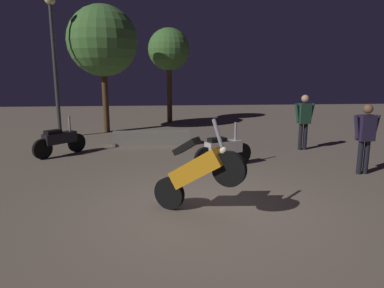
{
  "coord_description": "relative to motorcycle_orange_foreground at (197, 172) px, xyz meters",
  "views": [
    {
      "loc": [
        -0.79,
        -5.65,
        2.3
      ],
      "look_at": [
        -0.21,
        0.73,
        1.0
      ],
      "focal_mm": 32.44,
      "sensor_mm": 36.0,
      "label": 1
    }
  ],
  "objects": [
    {
      "name": "planter_wall_low",
      "position": [
        -0.9,
        5.87,
        -0.52
      ],
      "size": [
        2.5,
        0.5,
        0.45
      ],
      "color": "gray",
      "rests_on": "ground_plane"
    },
    {
      "name": "motorcycle_white_parked_left",
      "position": [
        0.97,
        2.95,
        -0.31
      ],
      "size": [
        1.56,
        0.77,
        1.11
      ],
      "rotation": [
        0.0,
        0.0,
        0.42
      ],
      "color": "black",
      "rests_on": "ground_plane"
    },
    {
      "name": "motorcycle_orange_foreground",
      "position": [
        0.0,
        0.0,
        0.0
      ],
      "size": [
        1.43,
        1.01,
        1.63
      ],
      "rotation": [
        0.0,
        0.0,
        -0.59
      ],
      "color": "black",
      "rests_on": "ground_plane"
    },
    {
      "name": "tree_center_bg",
      "position": [
        -2.76,
        8.71,
        2.78
      ],
      "size": [
        2.7,
        2.7,
        4.89
      ],
      "color": "#4C331E",
      "rests_on": "ground_plane"
    },
    {
      "name": "streetlamp_near",
      "position": [
        -4.29,
        7.57,
        2.41
      ],
      "size": [
        0.36,
        0.36,
        4.97
      ],
      "color": "#38383D",
      "rests_on": "ground_plane"
    },
    {
      "name": "ground_plane",
      "position": [
        0.22,
        0.26,
        -0.74
      ],
      "size": [
        40.0,
        40.0,
        0.0
      ],
      "primitive_type": "plane",
      "color": "#756656"
    },
    {
      "name": "person_rider_beside",
      "position": [
        4.1,
        2.06,
        0.23
      ],
      "size": [
        0.67,
        0.27,
        1.63
      ],
      "rotation": [
        0.0,
        0.0,
        1.64
      ],
      "color": "black",
      "rests_on": "ground_plane"
    },
    {
      "name": "person_bystander_far",
      "position": [
        3.76,
        4.73,
        0.26
      ],
      "size": [
        0.67,
        0.28,
        1.68
      ],
      "rotation": [
        0.0,
        0.0,
        4.84
      ],
      "color": "black",
      "rests_on": "ground_plane"
    },
    {
      "name": "motorcycle_black_parked_right",
      "position": [
        -3.46,
        4.61,
        -0.31
      ],
      "size": [
        1.17,
        1.32,
        1.11
      ],
      "rotation": [
        0.0,
        0.0,
        0.85
      ],
      "color": "black",
      "rests_on": "ground_plane"
    },
    {
      "name": "tree_left_bg",
      "position": [
        -0.16,
        11.17,
        2.62
      ],
      "size": [
        1.92,
        1.92,
        4.37
      ],
      "color": "#4C331E",
      "rests_on": "ground_plane"
    }
  ]
}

